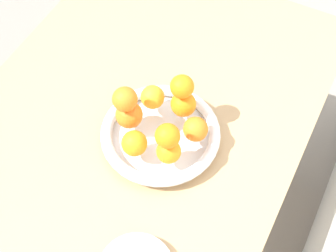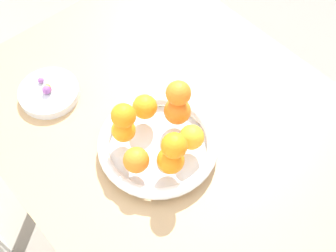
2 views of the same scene
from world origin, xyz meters
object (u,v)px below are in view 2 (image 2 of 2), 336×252
at_px(candy_ball_1, 48,89).
at_px(orange_3, 135,159).
at_px(candy_ball_2, 48,90).
at_px(candy_ball_0, 47,90).
at_px(orange_6, 178,93).
at_px(candy_dish, 49,93).
at_px(orange_4, 171,160).
at_px(fruit_bowl, 158,144).
at_px(orange_2, 124,130).
at_px(candy_ball_3, 41,80).
at_px(orange_5, 192,137).
at_px(orange_0, 177,111).
at_px(dining_table, 188,154).
at_px(orange_7, 174,146).
at_px(orange_1, 145,107).
at_px(candy_ball_4, 47,88).
at_px(orange_8, 124,116).

bearing_deg(candy_ball_1, orange_3, -175.21).
bearing_deg(candy_ball_2, candy_ball_0, 81.96).
relative_size(orange_6, candy_ball_0, 2.54).
bearing_deg(candy_dish, candy_ball_0, 138.02).
height_order(candy_dish, orange_4, orange_4).
distance_m(fruit_bowl, orange_6, 0.13).
distance_m(orange_2, candy_ball_3, 0.27).
distance_m(orange_5, candy_ball_2, 0.37).
bearing_deg(orange_0, orange_6, -53.42).
height_order(fruit_bowl, orange_4, orange_4).
xyz_separation_m(dining_table, fruit_bowl, (0.02, 0.08, 0.11)).
xyz_separation_m(fruit_bowl, candy_dish, (0.29, 0.10, -0.01)).
bearing_deg(orange_6, candy_dish, 31.99).
relative_size(orange_6, orange_7, 1.03).
xyz_separation_m(orange_1, orange_4, (-0.14, 0.05, 0.00)).
height_order(candy_ball_0, candy_ball_4, candy_ball_0).
height_order(dining_table, orange_1, orange_1).
xyz_separation_m(orange_3, candy_ball_4, (0.31, 0.02, -0.04)).
xyz_separation_m(orange_7, candy_ball_3, (0.39, 0.08, -0.09)).
height_order(fruit_bowl, orange_2, orange_2).
relative_size(fruit_bowl, orange_8, 5.09).
bearing_deg(candy_dish, orange_2, -168.11).
bearing_deg(candy_ball_3, orange_2, -169.67).
height_order(orange_0, orange_7, orange_7).
xyz_separation_m(fruit_bowl, orange_8, (0.05, 0.04, 0.10)).
bearing_deg(candy_dish, candy_ball_3, -1.97).
xyz_separation_m(orange_6, candy_ball_2, (0.27, 0.18, -0.10)).
relative_size(dining_table, orange_6, 20.28).
bearing_deg(candy_ball_2, orange_7, -166.65).
height_order(orange_1, candy_ball_4, orange_1).
bearing_deg(orange_1, orange_0, -142.04).
bearing_deg(orange_6, candy_ball_0, 33.36).
height_order(orange_5, orange_6, orange_6).
xyz_separation_m(orange_4, orange_8, (0.12, 0.02, 0.05)).
xyz_separation_m(orange_0, orange_3, (-0.03, 0.14, -0.00)).
bearing_deg(candy_ball_0, orange_0, -147.59).
bearing_deg(dining_table, orange_7, 117.72).
distance_m(fruit_bowl, orange_4, 0.09).
bearing_deg(orange_3, fruit_bowl, -78.84).
relative_size(orange_4, orange_5, 1.06).
bearing_deg(orange_1, candy_ball_3, 25.78).
xyz_separation_m(dining_table, orange_8, (0.07, 0.12, 0.21)).
xyz_separation_m(orange_8, candy_ball_0, (0.23, 0.06, -0.09)).
height_order(orange_5, candy_ball_3, orange_5).
relative_size(orange_0, orange_2, 1.15).
distance_m(candy_ball_0, candy_ball_4, 0.01).
height_order(orange_6, orange_7, orange_6).
distance_m(orange_3, candy_ball_3, 0.34).
relative_size(orange_2, candy_ball_4, 2.74).
distance_m(orange_4, orange_5, 0.07).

